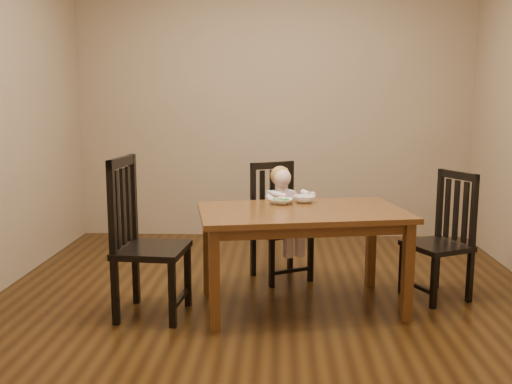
{
  "coord_description": "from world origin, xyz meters",
  "views": [
    {
      "loc": [
        0.07,
        -3.85,
        1.42
      ],
      "look_at": [
        -0.1,
        0.25,
        0.74
      ],
      "focal_mm": 40.0,
      "sensor_mm": 36.0,
      "label": 1
    }
  ],
  "objects_px": {
    "dining_table": "(302,221)",
    "toddler": "(282,210)",
    "chair_child": "(279,223)",
    "bowl_peas": "(281,201)",
    "chair_right": "(442,238)",
    "chair_left": "(144,241)",
    "bowl_veg": "(305,199)"
  },
  "relations": [
    {
      "from": "dining_table",
      "to": "toddler",
      "type": "xyz_separation_m",
      "value": [
        -0.13,
        0.62,
        -0.05
      ]
    },
    {
      "from": "chair_child",
      "to": "bowl_peas",
      "type": "relative_size",
      "value": 6.04
    },
    {
      "from": "toddler",
      "to": "bowl_peas",
      "type": "xyz_separation_m",
      "value": [
        -0.0,
        -0.42,
        0.14
      ]
    },
    {
      "from": "chair_right",
      "to": "toddler",
      "type": "relative_size",
      "value": 1.97
    },
    {
      "from": "chair_left",
      "to": "bowl_peas",
      "type": "relative_size",
      "value": 6.89
    },
    {
      "from": "chair_child",
      "to": "toddler",
      "type": "relative_size",
      "value": 1.99
    },
    {
      "from": "bowl_peas",
      "to": "dining_table",
      "type": "bearing_deg",
      "value": -55.01
    },
    {
      "from": "chair_left",
      "to": "bowl_veg",
      "type": "height_order",
      "value": "chair_left"
    },
    {
      "from": "dining_table",
      "to": "bowl_veg",
      "type": "distance_m",
      "value": 0.28
    },
    {
      "from": "bowl_peas",
      "to": "bowl_veg",
      "type": "distance_m",
      "value": 0.18
    },
    {
      "from": "chair_child",
      "to": "chair_left",
      "type": "xyz_separation_m",
      "value": [
        -0.88,
        -0.85,
        0.06
      ]
    },
    {
      "from": "chair_left",
      "to": "chair_child",
      "type": "bearing_deg",
      "value": 138.85
    },
    {
      "from": "chair_child",
      "to": "chair_right",
      "type": "bearing_deg",
      "value": 131.87
    },
    {
      "from": "dining_table",
      "to": "toddler",
      "type": "relative_size",
      "value": 3.24
    },
    {
      "from": "bowl_peas",
      "to": "chair_child",
      "type": "bearing_deg",
      "value": 92.16
    },
    {
      "from": "toddler",
      "to": "chair_right",
      "type": "bearing_deg",
      "value": 133.34
    },
    {
      "from": "dining_table",
      "to": "chair_right",
      "type": "bearing_deg",
      "value": 13.3
    },
    {
      "from": "bowl_peas",
      "to": "chair_left",
      "type": "bearing_deg",
      "value": -156.87
    },
    {
      "from": "chair_right",
      "to": "chair_left",
      "type": "bearing_deg",
      "value": 75.38
    },
    {
      "from": "dining_table",
      "to": "bowl_peas",
      "type": "distance_m",
      "value": 0.26
    },
    {
      "from": "bowl_veg",
      "to": "chair_child",
      "type": "bearing_deg",
      "value": 114.72
    },
    {
      "from": "bowl_peas",
      "to": "chair_right",
      "type": "bearing_deg",
      "value": 2.12
    },
    {
      "from": "chair_left",
      "to": "chair_right",
      "type": "relative_size",
      "value": 1.15
    },
    {
      "from": "toddler",
      "to": "bowl_veg",
      "type": "xyz_separation_m",
      "value": [
        0.16,
        -0.36,
        0.15
      ]
    },
    {
      "from": "chair_left",
      "to": "toddler",
      "type": "bearing_deg",
      "value": 136.73
    },
    {
      "from": "chair_left",
      "to": "chair_right",
      "type": "distance_m",
      "value": 2.09
    },
    {
      "from": "dining_table",
      "to": "chair_left",
      "type": "distance_m",
      "value": 1.06
    },
    {
      "from": "toddler",
      "to": "bowl_veg",
      "type": "distance_m",
      "value": 0.42
    },
    {
      "from": "chair_right",
      "to": "bowl_peas",
      "type": "height_order",
      "value": "chair_right"
    },
    {
      "from": "chair_right",
      "to": "toddler",
      "type": "distance_m",
      "value": 1.21
    },
    {
      "from": "chair_left",
      "to": "bowl_veg",
      "type": "relative_size",
      "value": 6.61
    },
    {
      "from": "chair_right",
      "to": "bowl_peas",
      "type": "bearing_deg",
      "value": 65.76
    }
  ]
}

